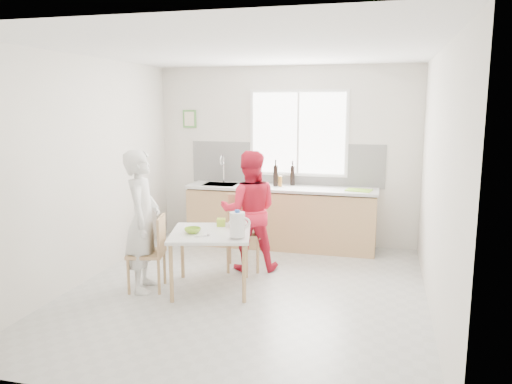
# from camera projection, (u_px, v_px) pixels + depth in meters

# --- Properties ---
(ground) EXTENTS (4.50, 4.50, 0.00)m
(ground) POSITION_uv_depth(u_px,v_px,m) (246.00, 293.00, 5.73)
(ground) COLOR #B7B7B2
(ground) RESTS_ON ground
(room_shell) EXTENTS (4.50, 4.50, 4.50)m
(room_shell) POSITION_uv_depth(u_px,v_px,m) (245.00, 150.00, 5.44)
(room_shell) COLOR silver
(room_shell) RESTS_ON ground
(window) EXTENTS (1.50, 0.06, 1.30)m
(window) POSITION_uv_depth(u_px,v_px,m) (298.00, 133.00, 7.50)
(window) COLOR white
(window) RESTS_ON room_shell
(backsplash) EXTENTS (3.00, 0.02, 0.65)m
(backsplash) POSITION_uv_depth(u_px,v_px,m) (285.00, 164.00, 7.64)
(backsplash) COLOR white
(backsplash) RESTS_ON room_shell
(picture_frame) EXTENTS (0.22, 0.03, 0.28)m
(picture_frame) POSITION_uv_depth(u_px,v_px,m) (190.00, 119.00, 7.90)
(picture_frame) COLOR #539644
(picture_frame) RESTS_ON room_shell
(kitchen_counter) EXTENTS (2.84, 0.64, 1.37)m
(kitchen_counter) POSITION_uv_depth(u_px,v_px,m) (281.00, 219.00, 7.51)
(kitchen_counter) COLOR tan
(kitchen_counter) RESTS_ON ground
(dining_table) EXTENTS (1.09, 1.09, 0.69)m
(dining_table) POSITION_uv_depth(u_px,v_px,m) (211.00, 238.00, 5.73)
(dining_table) COLOR silver
(dining_table) RESTS_ON ground
(chair_left) EXTENTS (0.49, 0.49, 0.87)m
(chair_left) POSITION_uv_depth(u_px,v_px,m) (152.00, 249.00, 5.76)
(chair_left) COLOR tan
(chair_left) RESTS_ON ground
(chair_far) EXTENTS (0.54, 0.54, 0.96)m
(chair_far) POSITION_uv_depth(u_px,v_px,m) (243.00, 228.00, 6.55)
(chair_far) COLOR tan
(chair_far) RESTS_ON ground
(person_white) EXTENTS (0.52, 0.67, 1.63)m
(person_white) POSITION_uv_depth(u_px,v_px,m) (143.00, 221.00, 5.70)
(person_white) COLOR white
(person_white) RESTS_ON ground
(person_red) EXTENTS (0.88, 0.76, 1.56)m
(person_red) POSITION_uv_depth(u_px,v_px,m) (249.00, 211.00, 6.43)
(person_red) COLOR red
(person_red) RESTS_ON ground
(bowl_green) EXTENTS (0.23, 0.23, 0.06)m
(bowl_green) POSITION_uv_depth(u_px,v_px,m) (193.00, 230.00, 5.66)
(bowl_green) COLOR #86B82A
(bowl_green) RESTS_ON dining_table
(bowl_white) EXTENTS (0.27, 0.27, 0.06)m
(bowl_white) POSITION_uv_depth(u_px,v_px,m) (238.00, 224.00, 5.96)
(bowl_white) COLOR silver
(bowl_white) RESTS_ON dining_table
(milk_jug) EXTENTS (0.23, 0.17, 0.30)m
(milk_jug) POSITION_uv_depth(u_px,v_px,m) (238.00, 224.00, 5.41)
(milk_jug) COLOR white
(milk_jug) RESTS_ON dining_table
(green_box) EXTENTS (0.12, 0.12, 0.09)m
(green_box) POSITION_uv_depth(u_px,v_px,m) (221.00, 222.00, 5.98)
(green_box) COLOR #9CC12C
(green_box) RESTS_ON dining_table
(spoon) EXTENTS (0.14, 0.10, 0.01)m
(spoon) POSITION_uv_depth(u_px,v_px,m) (201.00, 236.00, 5.50)
(spoon) COLOR #A5A5AA
(spoon) RESTS_ON dining_table
(cutting_board) EXTENTS (0.39, 0.31, 0.01)m
(cutting_board) POSITION_uv_depth(u_px,v_px,m) (359.00, 190.00, 7.08)
(cutting_board) COLOR #8DCD2F
(cutting_board) RESTS_ON kitchen_counter
(wine_bottle_a) EXTENTS (0.07, 0.07, 0.32)m
(wine_bottle_a) POSITION_uv_depth(u_px,v_px,m) (276.00, 176.00, 7.44)
(wine_bottle_a) COLOR black
(wine_bottle_a) RESTS_ON kitchen_counter
(wine_bottle_b) EXTENTS (0.07, 0.07, 0.30)m
(wine_bottle_b) POSITION_uv_depth(u_px,v_px,m) (293.00, 176.00, 7.52)
(wine_bottle_b) COLOR black
(wine_bottle_b) RESTS_ON kitchen_counter
(jar_amber) EXTENTS (0.06, 0.06, 0.16)m
(jar_amber) POSITION_uv_depth(u_px,v_px,m) (280.00, 181.00, 7.42)
(jar_amber) COLOR #976320
(jar_amber) RESTS_ON kitchen_counter
(soap_bottle) EXTENTS (0.09, 0.09, 0.18)m
(soap_bottle) POSITION_uv_depth(u_px,v_px,m) (251.00, 178.00, 7.70)
(soap_bottle) COLOR #999999
(soap_bottle) RESTS_ON kitchen_counter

